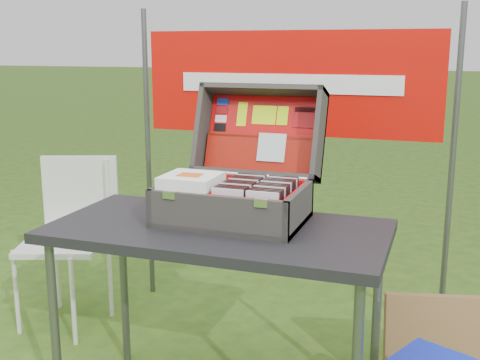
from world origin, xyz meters
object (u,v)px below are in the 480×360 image
at_px(chair, 62,246).
at_px(cardboard_box, 434,346).
at_px(table, 219,323).
at_px(suitcase, 238,157).

xyz_separation_m(chair, cardboard_box, (1.91, -0.03, -0.23)).
bearing_deg(chair, table, -43.70).
bearing_deg(cardboard_box, table, -164.29).
relative_size(table, cardboard_box, 2.93).
relative_size(suitcase, cardboard_box, 1.26).
distance_m(chair, cardboard_box, 1.92).
relative_size(suitcase, chair, 0.62).
height_order(suitcase, cardboard_box, suitcase).
bearing_deg(table, suitcase, 77.13).
height_order(table, cardboard_box, table).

